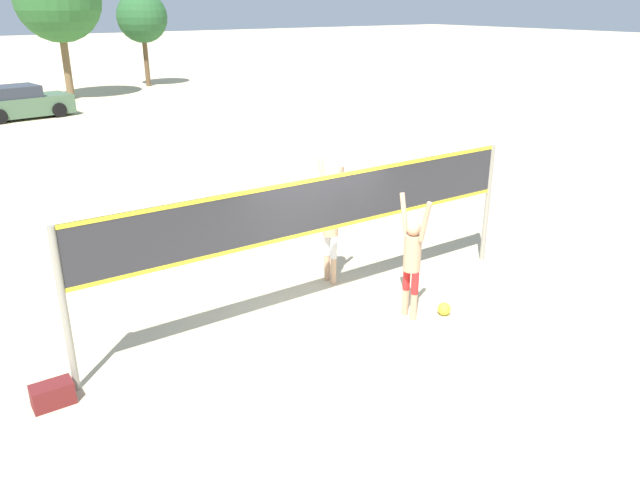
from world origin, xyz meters
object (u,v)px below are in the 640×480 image
(volleyball_net, at_px, (320,213))
(gear_bag, at_px, (53,394))
(player_spiker, at_px, (412,256))
(volleyball, at_px, (444,309))
(player_blocker, at_px, (331,220))
(parked_car_near, at_px, (21,103))
(tree_right_cluster, at_px, (142,17))

(volleyball_net, distance_m, gear_bag, 4.59)
(player_spiker, relative_size, volleyball, 9.53)
(player_blocker, bearing_deg, volleyball_net, -43.73)
(player_blocker, relative_size, volleyball, 10.55)
(parked_car_near, distance_m, tree_right_cluster, 12.02)
(volleyball_net, relative_size, player_spiker, 3.89)
(parked_car_near, bearing_deg, volleyball, -93.77)
(gear_bag, distance_m, parked_car_near, 23.22)
(tree_right_cluster, bearing_deg, parked_car_near, -138.10)
(player_blocker, bearing_deg, volleyball, 20.45)
(tree_right_cluster, bearing_deg, player_blocker, -104.02)
(volleyball, bearing_deg, volleyball_net, 141.72)
(player_spiker, bearing_deg, player_blocker, 8.41)
(parked_car_near, relative_size, tree_right_cluster, 0.79)
(player_spiker, bearing_deg, volleyball_net, 47.75)
(player_spiker, relative_size, gear_bag, 4.03)
(volleyball, bearing_deg, player_blocker, 110.45)
(player_blocker, distance_m, parked_car_near, 21.88)
(player_blocker, bearing_deg, player_spiker, 8.41)
(gear_bag, bearing_deg, player_spiker, -8.47)
(gear_bag, distance_m, tree_right_cluster, 33.27)
(player_spiker, bearing_deg, parked_car_near, 3.61)
(player_blocker, height_order, gear_bag, player_blocker)
(volleyball_net, xyz_separation_m, player_spiker, (1.09, -0.99, -0.66))
(parked_car_near, bearing_deg, gear_bag, -108.24)
(player_spiker, height_order, gear_bag, player_spiker)
(volleyball, bearing_deg, parked_car_near, 94.81)
(volleyball_net, height_order, player_spiker, volleyball_net)
(volleyball, distance_m, gear_bag, 6.02)
(volleyball_net, height_order, player_blocker, volleyball_net)
(volleyball, height_order, parked_car_near, parked_car_near)
(parked_car_near, bearing_deg, tree_right_cluster, 33.32)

